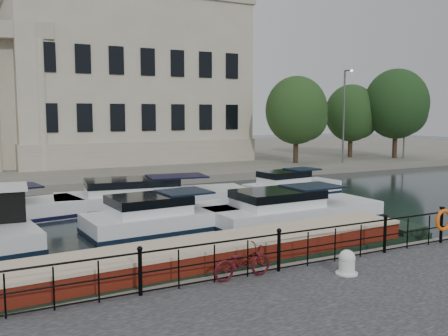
{
  "coord_description": "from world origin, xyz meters",
  "views": [
    {
      "loc": [
        -7.6,
        -13.51,
        4.95
      ],
      "look_at": [
        0.5,
        2.0,
        3.0
      ],
      "focal_mm": 40.0,
      "sensor_mm": 36.0,
      "label": 1
    }
  ],
  "objects_px": {
    "life_ring_post": "(443,221)",
    "narrowboat": "(226,266)",
    "mooring_bollard": "(347,263)",
    "bicycle": "(242,262)"
  },
  "relations": [
    {
      "from": "mooring_bollard",
      "to": "life_ring_post",
      "type": "height_order",
      "value": "life_ring_post"
    },
    {
      "from": "bicycle",
      "to": "life_ring_post",
      "type": "bearing_deg",
      "value": -91.46
    },
    {
      "from": "bicycle",
      "to": "mooring_bollard",
      "type": "height_order",
      "value": "bicycle"
    },
    {
      "from": "mooring_bollard",
      "to": "life_ring_post",
      "type": "distance_m",
      "value": 5.21
    },
    {
      "from": "mooring_bollard",
      "to": "life_ring_post",
      "type": "bearing_deg",
      "value": 11.31
    },
    {
      "from": "mooring_bollard",
      "to": "narrowboat",
      "type": "height_order",
      "value": "mooring_bollard"
    },
    {
      "from": "narrowboat",
      "to": "life_ring_post",
      "type": "bearing_deg",
      "value": -15.88
    },
    {
      "from": "life_ring_post",
      "to": "narrowboat",
      "type": "bearing_deg",
      "value": 167.12
    },
    {
      "from": "bicycle",
      "to": "life_ring_post",
      "type": "xyz_separation_m",
      "value": [
        7.8,
        0.01,
        0.32
      ]
    },
    {
      "from": "mooring_bollard",
      "to": "narrowboat",
      "type": "distance_m",
      "value": 3.59
    }
  ]
}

